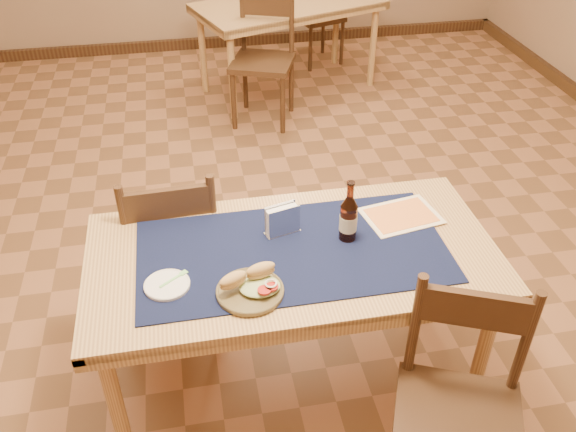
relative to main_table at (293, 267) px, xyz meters
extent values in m
cube|color=#996543|center=(0.00, 0.80, -0.68)|extent=(6.00, 7.00, 0.02)
cylinder|color=tan|center=(-0.72, -0.32, -0.31)|extent=(0.06, 0.06, 0.71)
cylinder|color=tan|center=(0.72, -0.32, -0.31)|extent=(0.06, 0.06, 0.71)
cylinder|color=tan|center=(-0.72, 0.32, -0.31)|extent=(0.06, 0.06, 0.71)
cylinder|color=tan|center=(0.72, 0.32, -0.31)|extent=(0.06, 0.06, 0.71)
cube|color=tan|center=(0.00, 0.00, 0.06)|extent=(1.60, 0.80, 0.04)
cube|color=#0F1338|center=(0.00, 0.00, 0.09)|extent=(1.20, 0.60, 0.01)
cube|color=#402B17|center=(0.00, 4.27, -0.62)|extent=(6.00, 0.06, 0.10)
cylinder|color=tan|center=(0.04, 2.66, -0.31)|extent=(0.06, 0.06, 0.71)
cylinder|color=tan|center=(1.31, 3.08, -0.31)|extent=(0.06, 0.06, 0.71)
cylinder|color=tan|center=(-0.15, 3.22, -0.31)|extent=(0.06, 0.06, 0.71)
cylinder|color=tan|center=(1.12, 3.64, -0.31)|extent=(0.06, 0.06, 0.71)
cube|color=tan|center=(0.58, 3.15, 0.06)|extent=(1.66, 1.19, 0.04)
cylinder|color=#402B17|center=(-0.30, 0.71, -0.44)|extent=(0.04, 0.04, 0.46)
cylinder|color=#402B17|center=(-0.67, 0.69, -0.44)|extent=(0.04, 0.04, 0.46)
cylinder|color=#402B17|center=(-0.28, 0.34, -0.44)|extent=(0.04, 0.04, 0.46)
cylinder|color=#402B17|center=(-0.65, 0.33, -0.44)|extent=(0.04, 0.04, 0.46)
cube|color=#402B17|center=(-0.48, 0.52, -0.21)|extent=(0.44, 0.44, 0.04)
cube|color=#402B17|center=(-0.47, 0.32, 0.15)|extent=(0.37, 0.05, 0.14)
cylinder|color=#402B17|center=(-0.28, 0.33, 0.03)|extent=(0.04, 0.04, 0.47)
cylinder|color=#402B17|center=(-0.65, 0.32, 0.03)|extent=(0.04, 0.04, 0.47)
cylinder|color=#402B17|center=(0.35, -0.43, -0.44)|extent=(0.04, 0.04, 0.46)
cylinder|color=#402B17|center=(0.69, -0.58, -0.44)|extent=(0.04, 0.04, 0.46)
cube|color=#402B17|center=(0.45, -0.67, -0.21)|extent=(0.57, 0.57, 0.04)
cube|color=#402B17|center=(0.52, -0.49, 0.15)|extent=(0.35, 0.17, 0.14)
cylinder|color=#402B17|center=(0.35, -0.42, 0.03)|extent=(0.04, 0.04, 0.47)
cylinder|color=#402B17|center=(0.69, -0.57, 0.03)|extent=(0.04, 0.04, 0.47)
cylinder|color=#402B17|center=(0.03, 2.48, -0.43)|extent=(0.04, 0.04, 0.48)
cylinder|color=#402B17|center=(0.38, 2.34, -0.43)|extent=(0.04, 0.04, 0.48)
cylinder|color=#402B17|center=(0.16, 2.84, -0.43)|extent=(0.04, 0.04, 0.48)
cylinder|color=#402B17|center=(0.52, 2.70, -0.43)|extent=(0.04, 0.04, 0.48)
cube|color=#402B17|center=(0.27, 2.59, -0.19)|extent=(0.57, 0.57, 0.04)
cube|color=#402B17|center=(0.34, 2.78, 0.18)|extent=(0.37, 0.17, 0.15)
cylinder|color=#402B17|center=(0.16, 2.85, 0.05)|extent=(0.04, 0.04, 0.49)
cylinder|color=#402B17|center=(0.52, 2.71, 0.05)|extent=(0.04, 0.04, 0.49)
cylinder|color=#402B17|center=(1.07, 3.92, -0.45)|extent=(0.03, 0.03, 0.43)
cylinder|color=#402B17|center=(0.74, 3.81, -0.45)|extent=(0.03, 0.03, 0.43)
cylinder|color=#402B17|center=(1.18, 3.59, -0.45)|extent=(0.03, 0.03, 0.43)
cylinder|color=#402B17|center=(0.85, 3.49, -0.45)|extent=(0.03, 0.03, 0.43)
cube|color=#402B17|center=(0.96, 3.70, -0.24)|extent=(0.50, 0.50, 0.04)
cylinder|color=#402B17|center=(0.85, 3.48, -0.02)|extent=(0.03, 0.03, 0.44)
cylinder|color=brown|center=(-0.20, -0.21, 0.10)|extent=(0.24, 0.24, 0.01)
torus|color=brown|center=(-0.20, -0.21, 0.10)|extent=(0.25, 0.25, 0.01)
ellipsoid|color=#AEC487|center=(-0.16, -0.21, 0.12)|extent=(0.15, 0.12, 0.03)
ellipsoid|color=tan|center=(-0.25, -0.20, 0.15)|extent=(0.11, 0.09, 0.06)
ellipsoid|color=tan|center=(-0.15, -0.17, 0.15)|extent=(0.12, 0.07, 0.06)
cylinder|color=#B21F17|center=(-0.15, -0.25, 0.13)|extent=(0.05, 0.05, 0.01)
cylinder|color=#B21F17|center=(-0.12, -0.24, 0.13)|extent=(0.05, 0.05, 0.01)
torus|color=white|center=(-0.12, -0.23, 0.14)|extent=(0.05, 0.05, 0.01)
cylinder|color=white|center=(-0.49, -0.12, 0.09)|extent=(0.17, 0.17, 0.01)
torus|color=white|center=(-0.49, -0.12, 0.10)|extent=(0.17, 0.17, 0.01)
cube|color=#88E57E|center=(-0.47, -0.10, 0.10)|extent=(0.08, 0.06, 0.00)
cube|color=#88E57E|center=(-0.42, -0.07, 0.10)|extent=(0.04, 0.03, 0.00)
cylinder|color=#461B0C|center=(0.23, 0.04, 0.17)|extent=(0.07, 0.07, 0.15)
cone|color=#461B0C|center=(0.23, 0.04, 0.26)|extent=(0.07, 0.07, 0.04)
cylinder|color=#461B0C|center=(0.23, 0.04, 0.31)|extent=(0.03, 0.03, 0.06)
cylinder|color=#461B0C|center=(0.23, 0.04, 0.35)|extent=(0.03, 0.03, 0.01)
cylinder|color=beige|center=(0.23, 0.04, 0.17)|extent=(0.07, 0.07, 0.07)
cube|color=silver|center=(-0.02, 0.12, 0.09)|extent=(0.15, 0.09, 0.00)
cube|color=silver|center=(-0.01, 0.10, 0.15)|extent=(0.13, 0.04, 0.12)
cube|color=silver|center=(-0.03, 0.14, 0.15)|extent=(0.13, 0.04, 0.12)
cube|color=white|center=(-0.02, 0.12, 0.15)|extent=(0.13, 0.07, 0.11)
cube|color=#429CD6|center=(-0.01, 0.10, 0.16)|extent=(0.09, 0.03, 0.04)
cube|color=#FAE8BD|center=(0.49, 0.14, 0.09)|extent=(0.34, 0.28, 0.00)
cube|color=orange|center=(0.49, 0.14, 0.09)|extent=(0.29, 0.23, 0.00)
camera|label=1|loc=(-0.36, -1.80, 1.59)|focal=38.00mm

